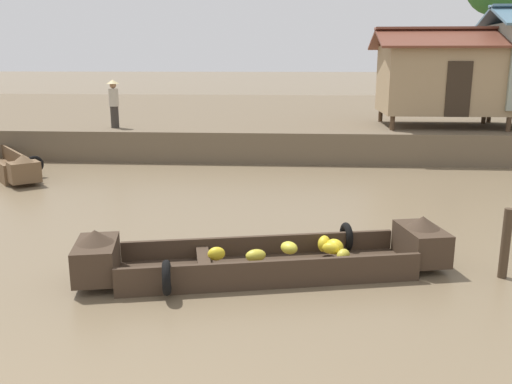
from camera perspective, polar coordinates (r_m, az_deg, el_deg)
The scene contains 7 objects.
ground_plane at distance 12.97m, azimuth -4.34°, elevation -1.47°, with size 300.00×300.00×0.00m, color #726047.
riverbank_strip at distance 27.91m, azimuth 0.18°, elevation 7.74°, with size 160.00×20.00×1.04m, color brown.
banana_boat at distance 8.85m, azimuth 1.23°, elevation -6.81°, with size 5.96×2.59×0.86m.
cargo_boat_upstream at distance 18.56m, azimuth -24.79°, elevation 2.85°, with size 4.19×4.73×0.88m.
stilt_house_left at distance 20.85m, azimuth 19.24°, elevation 11.21°, with size 5.17×3.55×3.44m.
vendor_person at distance 19.90m, azimuth -14.58°, elevation 9.13°, with size 0.44×0.44×1.66m.
mooring_post at distance 9.44m, azimuth 24.53°, elevation -4.90°, with size 0.14×0.14×1.13m, color #423323.
Camera 1 is at (1.85, -2.39, 3.36)m, focal length 38.45 mm.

